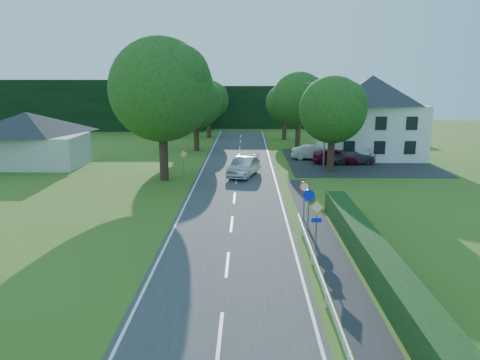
{
  "coord_description": "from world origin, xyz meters",
  "views": [
    {
      "loc": [
        0.88,
        -14.03,
        8.4
      ],
      "look_at": [
        0.43,
        16.15,
        1.75
      ],
      "focal_mm": 35.0,
      "sensor_mm": 36.0,
      "label": 1
    }
  ],
  "objects_px": {
    "motorcycle": "(256,158)",
    "parked_car_grey": "(351,157)",
    "parked_car_red": "(335,156)",
    "parked_car_silver_b": "(383,152)",
    "parked_car_silver_a": "(315,152)",
    "parasol": "(369,157)",
    "streetlight": "(324,120)",
    "moving_car": "(244,167)"
  },
  "relations": [
    {
      "from": "parked_car_silver_b",
      "to": "parasol",
      "type": "relative_size",
      "value": 2.72
    },
    {
      "from": "streetlight",
      "to": "parked_car_red",
      "type": "distance_m",
      "value": 4.24
    },
    {
      "from": "parked_car_red",
      "to": "parasol",
      "type": "bearing_deg",
      "value": -106.14
    },
    {
      "from": "parked_car_silver_b",
      "to": "parked_car_red",
      "type": "bearing_deg",
      "value": 87.77
    },
    {
      "from": "streetlight",
      "to": "parked_car_silver_a",
      "type": "relative_size",
      "value": 1.67
    },
    {
      "from": "streetlight",
      "to": "parked_car_grey",
      "type": "xyz_separation_m",
      "value": [
        3.11,
        1.55,
        -3.75
      ]
    },
    {
      "from": "parked_car_red",
      "to": "parked_car_silver_b",
      "type": "relative_size",
      "value": 0.83
    },
    {
      "from": "parked_car_red",
      "to": "parked_car_silver_a",
      "type": "height_order",
      "value": "parked_car_silver_a"
    },
    {
      "from": "parked_car_silver_a",
      "to": "parked_car_grey",
      "type": "height_order",
      "value": "parked_car_silver_a"
    },
    {
      "from": "moving_car",
      "to": "parked_car_red",
      "type": "height_order",
      "value": "moving_car"
    },
    {
      "from": "parked_car_red",
      "to": "parasol",
      "type": "relative_size",
      "value": 2.25
    },
    {
      "from": "parked_car_red",
      "to": "parked_car_silver_a",
      "type": "relative_size",
      "value": 0.92
    },
    {
      "from": "streetlight",
      "to": "parked_car_grey",
      "type": "relative_size",
      "value": 1.72
    },
    {
      "from": "parked_car_silver_a",
      "to": "parasol",
      "type": "relative_size",
      "value": 2.44
    },
    {
      "from": "parked_car_red",
      "to": "parked_car_grey",
      "type": "bearing_deg",
      "value": -82.72
    },
    {
      "from": "motorcycle",
      "to": "streetlight",
      "type": "bearing_deg",
      "value": -38.7
    },
    {
      "from": "motorcycle",
      "to": "parked_car_grey",
      "type": "bearing_deg",
      "value": -23.8
    },
    {
      "from": "motorcycle",
      "to": "parked_car_silver_a",
      "type": "xyz_separation_m",
      "value": [
        6.13,
        1.88,
        0.26
      ]
    },
    {
      "from": "moving_car",
      "to": "parked_car_silver_b",
      "type": "xyz_separation_m",
      "value": [
        14.33,
        8.54,
        -0.06
      ]
    },
    {
      "from": "parasol",
      "to": "motorcycle",
      "type": "bearing_deg",
      "value": 171.35
    },
    {
      "from": "parasol",
      "to": "moving_car",
      "type": "bearing_deg",
      "value": -158.02
    },
    {
      "from": "parked_car_silver_a",
      "to": "parked_car_grey",
      "type": "xyz_separation_m",
      "value": [
        3.25,
        -2.29,
        -0.11
      ]
    },
    {
      "from": "moving_car",
      "to": "parasol",
      "type": "relative_size",
      "value": 2.5
    },
    {
      "from": "moving_car",
      "to": "parked_car_silver_a",
      "type": "height_order",
      "value": "moving_car"
    },
    {
      "from": "moving_car",
      "to": "motorcycle",
      "type": "height_order",
      "value": "moving_car"
    },
    {
      "from": "moving_car",
      "to": "parasol",
      "type": "distance_m",
      "value": 12.97
    },
    {
      "from": "parked_car_red",
      "to": "parked_car_silver_b",
      "type": "height_order",
      "value": "parked_car_red"
    },
    {
      "from": "parked_car_silver_a",
      "to": "parked_car_silver_b",
      "type": "distance_m",
      "value": 7.0
    },
    {
      "from": "motorcycle",
      "to": "parked_car_red",
      "type": "bearing_deg",
      "value": -24.83
    },
    {
      "from": "streetlight",
      "to": "motorcycle",
      "type": "bearing_deg",
      "value": 162.6
    },
    {
      "from": "parked_car_grey",
      "to": "parasol",
      "type": "bearing_deg",
      "value": -135.19
    },
    {
      "from": "motorcycle",
      "to": "parked_car_silver_b",
      "type": "height_order",
      "value": "parked_car_silver_b"
    },
    {
      "from": "motorcycle",
      "to": "parked_car_silver_a",
      "type": "height_order",
      "value": "parked_car_silver_a"
    },
    {
      "from": "streetlight",
      "to": "moving_car",
      "type": "height_order",
      "value": "streetlight"
    },
    {
      "from": "parked_car_grey",
      "to": "parasol",
      "type": "distance_m",
      "value": 1.91
    },
    {
      "from": "parked_car_grey",
      "to": "parked_car_silver_b",
      "type": "xyz_separation_m",
      "value": [
        3.75,
        2.45,
        0.07
      ]
    },
    {
      "from": "moving_car",
      "to": "parked_car_silver_a",
      "type": "bearing_deg",
      "value": 63.89
    },
    {
      "from": "streetlight",
      "to": "motorcycle",
      "type": "xyz_separation_m",
      "value": [
        -6.26,
        1.96,
        -3.9
      ]
    },
    {
      "from": "parked_car_red",
      "to": "parked_car_silver_a",
      "type": "distance_m",
      "value": 2.88
    },
    {
      "from": "parked_car_grey",
      "to": "parked_car_silver_b",
      "type": "height_order",
      "value": "parked_car_silver_b"
    },
    {
      "from": "motorcycle",
      "to": "parasol",
      "type": "height_order",
      "value": "parasol"
    },
    {
      "from": "parked_car_red",
      "to": "parked_car_grey",
      "type": "relative_size",
      "value": 0.95
    }
  ]
}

